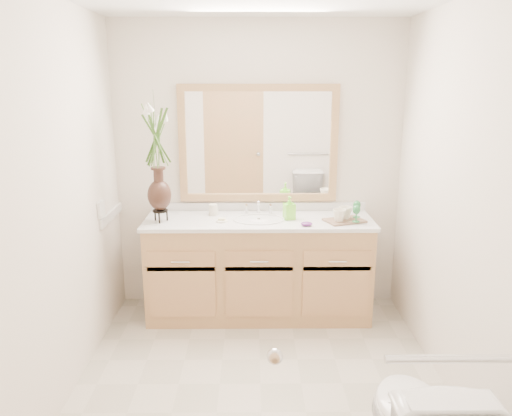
{
  "coord_description": "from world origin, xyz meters",
  "views": [
    {
      "loc": [
        -0.05,
        -2.86,
        1.93
      ],
      "look_at": [
        -0.02,
        0.65,
        1.02
      ],
      "focal_mm": 35.0,
      "sensor_mm": 36.0,
      "label": 1
    }
  ],
  "objects_px": {
    "soap_bottle": "(289,209)",
    "tray": "(344,221)",
    "flower_vase": "(157,145)",
    "tumbler": "(213,210)"
  },
  "relations": [
    {
      "from": "soap_bottle",
      "to": "tray",
      "type": "bearing_deg",
      "value": -25.77
    },
    {
      "from": "tumbler",
      "to": "tray",
      "type": "height_order",
      "value": "tumbler"
    },
    {
      "from": "soap_bottle",
      "to": "tray",
      "type": "relative_size",
      "value": 0.57
    },
    {
      "from": "tray",
      "to": "tumbler",
      "type": "bearing_deg",
      "value": 148.24
    },
    {
      "from": "flower_vase",
      "to": "tray",
      "type": "relative_size",
      "value": 3.0
    },
    {
      "from": "flower_vase",
      "to": "soap_bottle",
      "type": "height_order",
      "value": "flower_vase"
    },
    {
      "from": "tumbler",
      "to": "tray",
      "type": "bearing_deg",
      "value": -10.66
    },
    {
      "from": "tumbler",
      "to": "soap_bottle",
      "type": "height_order",
      "value": "soap_bottle"
    },
    {
      "from": "soap_bottle",
      "to": "flower_vase",
      "type": "bearing_deg",
      "value": 167.89
    },
    {
      "from": "flower_vase",
      "to": "tumbler",
      "type": "distance_m",
      "value": 0.72
    }
  ]
}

